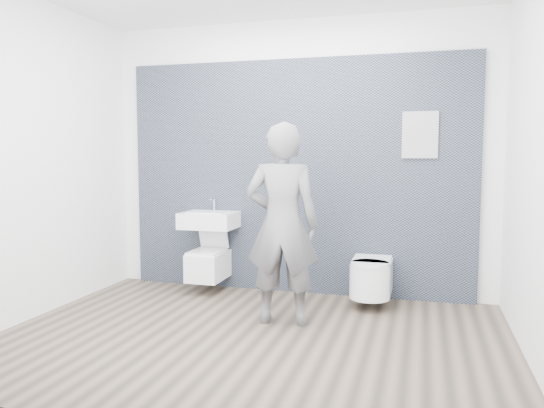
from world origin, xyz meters
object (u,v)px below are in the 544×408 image
(toilet_square, at_px, (208,263))
(visitor, at_px, (282,224))
(toilet_rounded, at_px, (371,277))
(washbasin, at_px, (209,220))

(toilet_square, bearing_deg, visitor, -38.07)
(toilet_square, distance_m, visitor, 1.39)
(toilet_square, bearing_deg, toilet_rounded, -2.63)
(toilet_square, bearing_deg, washbasin, 90.00)
(toilet_square, xyz_separation_m, toilet_rounded, (1.69, -0.08, -0.02))
(washbasin, height_order, toilet_square, washbasin)
(washbasin, distance_m, toilet_square, 0.46)
(visitor, bearing_deg, toilet_rounded, -140.26)
(washbasin, bearing_deg, toilet_rounded, -3.66)
(washbasin, relative_size, toilet_square, 0.86)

